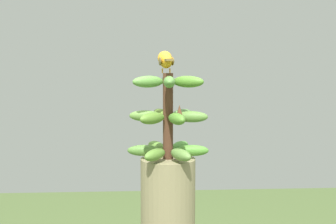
# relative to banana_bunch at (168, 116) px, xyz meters

# --- Properties ---
(banana_bunch) EXTENTS (0.29, 0.30, 0.31)m
(banana_bunch) POSITION_rel_banana_bunch_xyz_m (0.00, 0.00, 0.00)
(banana_bunch) COLOR #4C2D1E
(banana_bunch) RESTS_ON banana_tree
(perched_bird) EXTENTS (0.20, 0.06, 0.08)m
(perched_bird) POSITION_rel_banana_bunch_xyz_m (0.04, 0.01, 0.20)
(perched_bird) COLOR #C68933
(perched_bird) RESTS_ON banana_bunch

